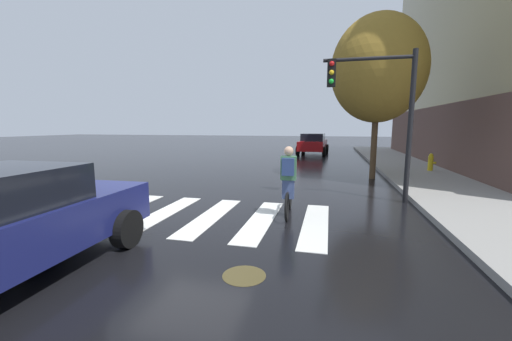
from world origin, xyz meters
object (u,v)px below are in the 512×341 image
at_px(sedan_mid, 313,143).
at_px(traffic_light_near, 380,101).
at_px(cyclist, 288,182).
at_px(manhole_cover, 244,275).
at_px(fire_hydrant, 431,162).
at_px(street_tree_near, 378,69).

bearing_deg(sedan_mid, traffic_light_near, -80.23).
relative_size(cyclist, traffic_light_near, 0.41).
height_order(manhole_cover, fire_hydrant, fire_hydrant).
relative_size(manhole_cover, traffic_light_near, 0.15).
bearing_deg(traffic_light_near, fire_hydrant, 62.04).
xyz_separation_m(sedan_mid, fire_hydrant, (5.74, -8.90, -0.29)).
bearing_deg(sedan_mid, fire_hydrant, -57.19).
bearing_deg(sedan_mid, cyclist, -88.91).
xyz_separation_m(traffic_light_near, street_tree_near, (0.44, 4.01, 1.51)).
bearing_deg(fire_hydrant, street_tree_near, -144.20).
distance_m(sedan_mid, traffic_light_near, 15.23).
relative_size(fire_hydrant, street_tree_near, 0.12).
relative_size(manhole_cover, street_tree_near, 0.10).
distance_m(fire_hydrant, street_tree_near, 5.11).
relative_size(sedan_mid, fire_hydrant, 6.00).
relative_size(sedan_mid, street_tree_near, 0.72).
xyz_separation_m(fire_hydrant, street_tree_near, (-2.73, -1.97, 3.84)).
relative_size(manhole_cover, sedan_mid, 0.14).
xyz_separation_m(sedan_mid, traffic_light_near, (2.56, -14.88, 2.04)).
bearing_deg(manhole_cover, fire_hydrant, 63.29).
distance_m(sedan_mid, cyclist, 16.98).
xyz_separation_m(cyclist, traffic_light_near, (2.24, 2.10, 2.02)).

